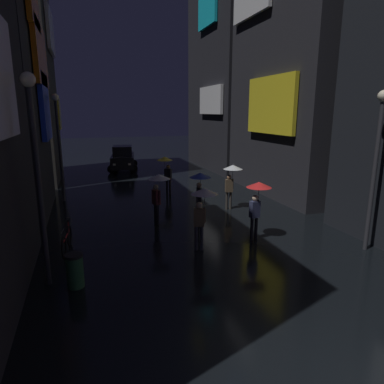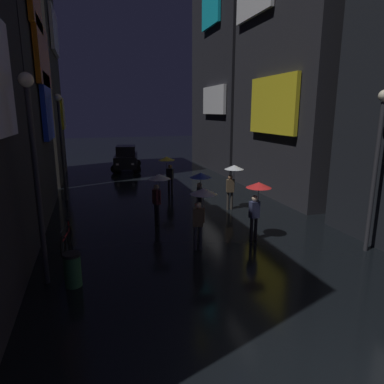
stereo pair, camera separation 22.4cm
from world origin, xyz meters
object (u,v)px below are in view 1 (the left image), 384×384
Objects in this scene: pedestrian_midstreet_left_clear at (203,202)px; streetlamp_right_near at (377,153)px; pedestrian_midstreet_centre_red at (258,195)px; pedestrian_foreground_right_blue at (200,183)px; trash_bin at (75,270)px; streetlamp_left_near at (36,158)px; pedestrian_near_crossing_clear at (232,175)px; streetlamp_left_far at (58,135)px; pedestrian_far_right_yellow at (166,165)px; car_distant at (123,159)px; bicycle_parked_at_storefront at (67,241)px; pedestrian_foreground_left_clear at (158,185)px.

pedestrian_midstreet_left_clear is 0.41× the size of streetlamp_right_near.
pedestrian_foreground_right_blue is at bearing 118.00° from pedestrian_midstreet_centre_red.
pedestrian_foreground_right_blue is 2.96m from pedestrian_midstreet_left_clear.
streetlamp_right_near is 5.58× the size of trash_bin.
streetlamp_right_near is at bearing -3.84° from streetlamp_left_near.
pedestrian_foreground_right_blue reaches higher than trash_bin.
pedestrian_foreground_right_blue is 2.52m from pedestrian_near_crossing_clear.
pedestrian_midstreet_centre_red is 0.39× the size of streetlamp_left_far.
streetlamp_right_near reaches higher than pedestrian_foreground_right_blue.
pedestrian_far_right_yellow is 10.75m from streetlamp_left_near.
streetlamp_right_near reaches higher than pedestrian_near_crossing_clear.
trash_bin is (-9.30, 0.29, -2.80)m from streetlamp_right_near.
pedestrian_near_crossing_clear is 13.31m from car_distant.
streetlamp_right_near is (2.32, -5.92, 1.60)m from pedestrian_near_crossing_clear.
pedestrian_far_right_yellow is at bearing -81.28° from car_distant.
streetlamp_left_far is (-5.44, 0.18, 1.72)m from pedestrian_far_right_yellow.
pedestrian_foreground_right_blue is 1.00× the size of pedestrian_far_right_yellow.
pedestrian_foreground_right_blue is 1.17× the size of bicycle_parked_at_storefront.
pedestrian_midstreet_centre_red is 16.96m from car_distant.
pedestrian_foreground_right_blue is 14.32m from car_distant.
pedestrian_midstreet_left_clear is at bearing -107.09° from pedestrian_foreground_right_blue.
pedestrian_foreground_left_clear is at bearing -106.73° from pedestrian_far_right_yellow.
pedestrian_midstreet_centre_red is (1.32, -2.48, 0.00)m from pedestrian_foreground_right_blue.
pedestrian_midstreet_centre_red is 4.00m from streetlamp_right_near.
bicycle_parked_at_storefront is 2.58m from trash_bin.
pedestrian_foreground_left_clear is at bearing -161.60° from pedestrian_near_crossing_clear.
streetlamp_right_near is at bearing -45.64° from pedestrian_foreground_right_blue.
bicycle_parked_at_storefront is 0.35× the size of streetlamp_right_near.
pedestrian_foreground_right_blue is 7.01m from streetlamp_left_near.
pedestrian_foreground_right_blue is 8.03m from streetlamp_left_far.
car_distant reaches higher than bicycle_parked_at_storefront.
pedestrian_midstreet_left_clear reaches higher than trash_bin.
pedestrian_far_right_yellow and pedestrian_foreground_left_clear have the same top height.
pedestrian_midstreet_left_clear is at bearing -94.86° from pedestrian_far_right_yellow.
pedestrian_foreground_left_clear is 0.39× the size of streetlamp_left_far.
pedestrian_far_right_yellow is 8.14m from pedestrian_midstreet_left_clear.
trash_bin is (-4.91, -4.20, -1.20)m from pedestrian_foreground_right_blue.
streetlamp_right_near is at bearing -33.14° from pedestrian_midstreet_centre_red.
pedestrian_far_right_yellow is 1.17× the size of bicycle_parked_at_storefront.
streetlamp_left_far is at bearing 152.27° from pedestrian_near_crossing_clear.
pedestrian_far_right_yellow is at bearing 73.27° from pedestrian_foreground_left_clear.
streetlamp_left_far reaches higher than pedestrian_foreground_right_blue.
streetlamp_left_far reaches higher than bicycle_parked_at_storefront.
pedestrian_midstreet_centre_red is 10.69m from streetlamp_left_far.
car_distant is at bearing 105.79° from pedestrian_near_crossing_clear.
pedestrian_midstreet_centre_red is 2.28× the size of trash_bin.
car_distant is at bearing 65.07° from streetlamp_left_far.
bicycle_parked_at_storefront is 0.33× the size of streetlamp_left_near.
streetlamp_left_near is at bearing -120.85° from pedestrian_far_right_yellow.
pedestrian_near_crossing_clear is (2.94, 4.26, 0.00)m from pedestrian_midstreet_left_clear.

